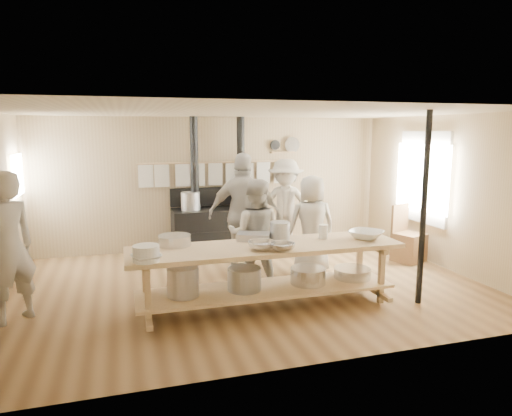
# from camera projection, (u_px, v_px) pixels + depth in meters

# --- Properties ---
(ground) EXTENTS (7.00, 7.00, 0.00)m
(ground) POSITION_uv_depth(u_px,v_px,m) (248.00, 285.00, 6.97)
(ground) COLOR brown
(ground) RESTS_ON ground
(room_shell) EXTENTS (7.00, 7.00, 7.00)m
(room_shell) POSITION_uv_depth(u_px,v_px,m) (248.00, 180.00, 6.70)
(room_shell) COLOR tan
(room_shell) RESTS_ON ground
(window_right) EXTENTS (0.09, 1.50, 1.65)m
(window_right) POSITION_uv_depth(u_px,v_px,m) (424.00, 177.00, 8.25)
(window_right) COLOR beige
(window_right) RESTS_ON ground
(left_opening) EXTENTS (0.00, 0.90, 0.90)m
(left_opening) POSITION_uv_depth(u_px,v_px,m) (18.00, 175.00, 7.63)
(left_opening) COLOR white
(left_opening) RESTS_ON ground
(stove) EXTENTS (1.90, 0.75, 2.60)m
(stove) POSITION_uv_depth(u_px,v_px,m) (219.00, 225.00, 8.88)
(stove) COLOR black
(stove) RESTS_ON ground
(towel_rail) EXTENTS (3.00, 0.04, 0.47)m
(towel_rail) POSITION_uv_depth(u_px,v_px,m) (215.00, 171.00, 8.98)
(towel_rail) COLOR tan
(towel_rail) RESTS_ON ground
(back_wall_shelf) EXTENTS (0.63, 0.14, 0.32)m
(back_wall_shelf) POSITION_uv_depth(u_px,v_px,m) (285.00, 147.00, 9.34)
(back_wall_shelf) COLOR tan
(back_wall_shelf) RESTS_ON ground
(prep_table) EXTENTS (3.60, 0.90, 0.85)m
(prep_table) POSITION_uv_depth(u_px,v_px,m) (266.00, 269.00, 6.03)
(prep_table) COLOR tan
(prep_table) RESTS_ON ground
(support_post) EXTENTS (0.08, 0.08, 2.60)m
(support_post) POSITION_uv_depth(u_px,v_px,m) (424.00, 209.00, 6.05)
(support_post) COLOR black
(support_post) RESTS_ON ground
(cook_far_left) EXTENTS (0.81, 0.78, 1.87)m
(cook_far_left) POSITION_uv_depth(u_px,v_px,m) (8.00, 248.00, 5.50)
(cook_far_left) COLOR #B5ADA0
(cook_far_left) RESTS_ON ground
(cook_left) EXTENTS (0.98, 0.89, 1.65)m
(cook_left) POSITION_uv_depth(u_px,v_px,m) (255.00, 235.00, 6.67)
(cook_left) COLOR #B5ADA0
(cook_left) RESTS_ON ground
(cook_center) EXTENTS (0.84, 0.59, 1.63)m
(cook_center) POSITION_uv_depth(u_px,v_px,m) (312.00, 224.00, 7.48)
(cook_center) COLOR #B5ADA0
(cook_center) RESTS_ON ground
(cook_right) EXTENTS (1.27, 0.90, 1.99)m
(cook_right) POSITION_uv_depth(u_px,v_px,m) (244.00, 215.00, 7.31)
(cook_right) COLOR #B5ADA0
(cook_right) RESTS_ON ground
(cook_by_window) EXTENTS (1.34, 1.06, 1.81)m
(cook_by_window) POSITION_uv_depth(u_px,v_px,m) (285.00, 206.00, 8.79)
(cook_by_window) COLOR #B5ADA0
(cook_by_window) RESTS_ON ground
(chair) EXTENTS (0.62, 0.62, 1.02)m
(chair) POSITION_uv_depth(u_px,v_px,m) (408.00, 244.00, 8.25)
(chair) COLOR brown
(chair) RESTS_ON ground
(bowl_white_a) EXTENTS (0.42, 0.42, 0.08)m
(bowl_white_a) POSITION_uv_depth(u_px,v_px,m) (146.00, 258.00, 5.22)
(bowl_white_a) COLOR white
(bowl_white_a) RESTS_ON prep_table
(bowl_steel_a) EXTENTS (0.47, 0.47, 0.11)m
(bowl_steel_a) POSITION_uv_depth(u_px,v_px,m) (262.00, 245.00, 5.74)
(bowl_steel_a) COLOR silver
(bowl_steel_a) RESTS_ON prep_table
(bowl_white_b) EXTENTS (0.65, 0.65, 0.11)m
(bowl_white_b) POSITION_uv_depth(u_px,v_px,m) (366.00, 234.00, 6.34)
(bowl_white_b) COLOR white
(bowl_white_b) RESTS_ON prep_table
(bowl_steel_b) EXTENTS (0.42, 0.42, 0.10)m
(bowl_steel_b) POSITION_uv_depth(u_px,v_px,m) (282.00, 247.00, 5.68)
(bowl_steel_b) COLOR silver
(bowl_steel_b) RESTS_ON prep_table
(roasting_pan) EXTENTS (0.52, 0.44, 0.10)m
(roasting_pan) POSITION_uv_depth(u_px,v_px,m) (254.00, 236.00, 6.26)
(roasting_pan) COLOR #B2B2B7
(roasting_pan) RESTS_ON prep_table
(mixing_bowl_large) EXTENTS (0.50, 0.50, 0.14)m
(mixing_bowl_large) POSITION_uv_depth(u_px,v_px,m) (175.00, 240.00, 5.95)
(mixing_bowl_large) COLOR silver
(mixing_bowl_large) RESTS_ON prep_table
(bucket_galv) EXTENTS (0.32, 0.32, 0.25)m
(bucket_galv) POSITION_uv_depth(u_px,v_px,m) (280.00, 231.00, 6.27)
(bucket_galv) COLOR gray
(bucket_galv) RESTS_ON prep_table
(deep_bowl_enamel) EXTENTS (0.38, 0.38, 0.19)m
(deep_bowl_enamel) POSITION_uv_depth(u_px,v_px,m) (146.00, 253.00, 5.21)
(deep_bowl_enamel) COLOR white
(deep_bowl_enamel) RESTS_ON prep_table
(pitcher) EXTENTS (0.13, 0.13, 0.20)m
(pitcher) POSITION_uv_depth(u_px,v_px,m) (323.00, 232.00, 6.34)
(pitcher) COLOR white
(pitcher) RESTS_ON prep_table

